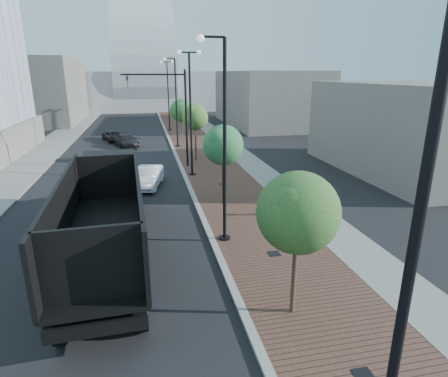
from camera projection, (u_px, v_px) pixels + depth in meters
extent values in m
cube|color=#4C2D23|center=(197.00, 137.00, 46.35)|extent=(7.00, 140.00, 0.12)
cube|color=slate|center=(218.00, 136.00, 46.89)|extent=(2.40, 140.00, 0.13)
cube|color=gray|center=(168.00, 138.00, 45.64)|extent=(0.30, 140.00, 0.14)
cube|color=slate|center=(56.00, 142.00, 43.04)|extent=(4.00, 140.00, 0.12)
cube|color=black|center=(111.00, 181.00, 20.84)|extent=(2.93, 3.04, 2.94)
cube|color=black|center=(113.00, 189.00, 22.52)|extent=(2.73, 0.67, 1.47)
cube|color=black|center=(111.00, 201.00, 19.67)|extent=(2.86, 1.01, 0.56)
cube|color=black|center=(106.00, 246.00, 14.59)|extent=(3.10, 10.49, 0.40)
cube|color=black|center=(105.00, 236.00, 14.45)|extent=(3.22, 10.49, 0.14)
cube|color=black|center=(62.00, 212.00, 13.78)|extent=(0.53, 10.39, 2.26)
cube|color=black|center=(140.00, 206.00, 14.45)|extent=(0.53, 10.39, 2.26)
cube|color=black|center=(92.00, 266.00, 9.92)|extent=(2.83, 0.24, 2.26)
cube|color=black|center=(107.00, 178.00, 18.31)|extent=(2.83, 0.24, 2.26)
cylinder|color=black|center=(90.00, 208.00, 20.40)|extent=(0.39, 1.25, 1.24)
cylinder|color=silver|center=(90.00, 208.00, 20.40)|extent=(0.41, 0.69, 0.68)
cylinder|color=black|center=(134.00, 204.00, 20.96)|extent=(0.39, 1.25, 1.24)
cylinder|color=silver|center=(134.00, 204.00, 20.96)|extent=(0.41, 0.69, 0.68)
cylinder|color=black|center=(92.00, 198.00, 21.88)|extent=(0.39, 1.25, 1.24)
cylinder|color=silver|center=(92.00, 198.00, 21.88)|extent=(0.41, 0.69, 0.68)
cylinder|color=black|center=(134.00, 195.00, 22.43)|extent=(0.39, 1.25, 1.24)
cylinder|color=silver|center=(134.00, 195.00, 22.43)|extent=(0.41, 0.69, 0.68)
cylinder|color=black|center=(60.00, 323.00, 10.96)|extent=(0.39, 1.25, 1.24)
cylinder|color=silver|center=(60.00, 323.00, 10.96)|extent=(0.41, 0.69, 0.68)
cylinder|color=black|center=(141.00, 311.00, 11.52)|extent=(0.39, 1.25, 1.24)
cylinder|color=silver|center=(141.00, 311.00, 11.52)|extent=(0.41, 0.69, 0.68)
cylinder|color=black|center=(66.00, 300.00, 12.07)|extent=(0.39, 1.25, 1.24)
cylinder|color=silver|center=(66.00, 300.00, 12.07)|extent=(0.41, 0.69, 0.68)
cylinder|color=black|center=(140.00, 290.00, 12.63)|extent=(0.39, 1.25, 1.24)
cylinder|color=silver|center=(140.00, 290.00, 12.63)|extent=(0.41, 0.69, 0.68)
cylinder|color=black|center=(84.00, 230.00, 17.44)|extent=(0.39, 1.25, 1.24)
cylinder|color=silver|center=(84.00, 230.00, 17.44)|extent=(0.41, 0.69, 0.68)
cylinder|color=black|center=(136.00, 226.00, 18.00)|extent=(0.39, 1.25, 1.24)
cylinder|color=silver|center=(136.00, 226.00, 18.00)|extent=(0.41, 0.69, 0.68)
cylinder|color=black|center=(87.00, 221.00, 18.55)|extent=(0.39, 1.25, 1.24)
cylinder|color=silver|center=(87.00, 221.00, 18.55)|extent=(0.41, 0.69, 0.68)
cylinder|color=black|center=(135.00, 217.00, 19.11)|extent=(0.39, 1.25, 1.24)
cylinder|color=silver|center=(135.00, 217.00, 19.11)|extent=(0.41, 0.69, 0.68)
imported|color=white|center=(149.00, 177.00, 26.08)|extent=(2.40, 4.53, 1.42)
imported|color=black|center=(114.00, 136.00, 43.48)|extent=(3.29, 4.67, 1.18)
imported|color=black|center=(126.00, 141.00, 40.20)|extent=(3.18, 4.95, 1.33)
imported|color=black|center=(303.00, 202.00, 20.42)|extent=(0.78, 0.64, 1.84)
cylinder|color=black|center=(405.00, 303.00, 5.22)|extent=(0.16, 0.16, 9.00)
cylinder|color=black|center=(225.00, 239.00, 17.77)|extent=(0.56, 0.56, 0.20)
cylinder|color=black|center=(225.00, 146.00, 16.41)|extent=(0.16, 0.16, 9.00)
cylinder|color=black|center=(213.00, 37.00, 14.97)|extent=(1.00, 0.10, 0.10)
sphere|color=silver|center=(200.00, 38.00, 14.89)|extent=(0.32, 0.32, 0.32)
cylinder|color=black|center=(192.00, 175.00, 28.96)|extent=(0.56, 0.56, 0.20)
cylinder|color=black|center=(191.00, 116.00, 27.61)|extent=(0.16, 0.16, 9.00)
cylinder|color=black|center=(189.00, 52.00, 26.27)|extent=(1.40, 0.10, 0.10)
sphere|color=silver|center=(179.00, 52.00, 26.13)|extent=(0.32, 0.32, 0.32)
sphere|color=silver|center=(199.00, 52.00, 26.41)|extent=(0.32, 0.32, 0.32)
cylinder|color=black|center=(178.00, 146.00, 40.16)|extent=(0.56, 0.56, 0.20)
cylinder|color=black|center=(176.00, 104.00, 38.81)|extent=(0.16, 0.16, 9.00)
cylinder|color=black|center=(170.00, 58.00, 37.36)|extent=(1.00, 0.10, 0.10)
sphere|color=silver|center=(165.00, 59.00, 37.28)|extent=(0.32, 0.32, 0.32)
cylinder|color=black|center=(170.00, 130.00, 51.35)|extent=(0.56, 0.56, 0.20)
cylinder|color=black|center=(168.00, 97.00, 50.00)|extent=(0.16, 0.16, 9.00)
cylinder|color=black|center=(167.00, 62.00, 48.66)|extent=(1.40, 0.10, 0.10)
sphere|color=silver|center=(161.00, 62.00, 48.52)|extent=(0.32, 0.32, 0.32)
sphere|color=silver|center=(172.00, 62.00, 48.80)|extent=(0.32, 0.32, 0.32)
cylinder|color=black|center=(186.00, 120.00, 30.59)|extent=(0.18, 0.18, 8.00)
cylinder|color=black|center=(153.00, 74.00, 29.02)|extent=(5.00, 0.12, 0.12)
imported|color=black|center=(128.00, 83.00, 28.80)|extent=(0.16, 0.20, 1.00)
cylinder|color=#382619|center=(294.00, 269.00, 11.89)|extent=(0.16, 0.16, 3.39)
sphere|color=#29541D|center=(298.00, 213.00, 11.31)|extent=(2.58, 2.58, 2.58)
sphere|color=#29541D|center=(306.00, 215.00, 11.74)|extent=(1.81, 1.81, 1.81)
sphere|color=#29541D|center=(293.00, 206.00, 10.87)|extent=(1.55, 1.55, 1.55)
cylinder|color=#382619|center=(223.00, 178.00, 22.15)|extent=(0.16, 0.16, 3.45)
sphere|color=#21602F|center=(223.00, 145.00, 21.56)|extent=(2.38, 2.38, 2.38)
sphere|color=#21602F|center=(229.00, 148.00, 21.99)|extent=(1.66, 1.66, 1.66)
sphere|color=#21602F|center=(219.00, 140.00, 21.11)|extent=(1.43, 1.43, 1.43)
cylinder|color=#382619|center=(196.00, 141.00, 33.30)|extent=(0.16, 0.16, 3.73)
sphere|color=#386422|center=(195.00, 117.00, 32.66)|extent=(2.32, 2.32, 2.32)
sphere|color=#386422|center=(199.00, 120.00, 33.10)|extent=(1.62, 1.62, 1.62)
sphere|color=#386422|center=(192.00, 113.00, 32.21)|extent=(1.39, 1.39, 1.39)
cylinder|color=#382619|center=(182.00, 126.00, 44.57)|extent=(0.16, 0.16, 3.22)
sphere|color=#1D561D|center=(181.00, 110.00, 44.02)|extent=(2.70, 2.70, 2.70)
sphere|color=#1D561D|center=(184.00, 112.00, 44.45)|extent=(1.89, 1.89, 1.89)
sphere|color=#1D561D|center=(179.00, 108.00, 43.59)|extent=(1.62, 1.62, 1.62)
cube|color=#ACAFB6|center=(146.00, 90.00, 86.05)|extent=(50.00, 28.00, 8.00)
cube|color=#605D56|center=(32.00, 91.00, 58.82)|extent=(14.00, 20.00, 10.00)
cube|color=#5E5B54|center=(267.00, 98.00, 57.01)|extent=(12.00, 22.00, 8.00)
cube|color=#64615A|center=(411.00, 128.00, 29.57)|extent=(10.00, 16.00, 7.00)
cube|color=black|center=(364.00, 375.00, 9.72)|extent=(0.50, 0.50, 0.02)
cube|color=black|center=(274.00, 254.00, 16.25)|extent=(0.50, 0.50, 0.02)
cube|color=black|center=(223.00, 184.00, 26.51)|extent=(0.50, 0.50, 0.02)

